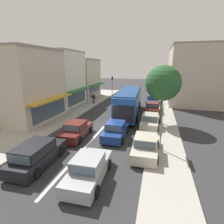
{
  "coord_description": "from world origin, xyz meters",
  "views": [
    {
      "loc": [
        5.32,
        -15.8,
        6.36
      ],
      "look_at": [
        0.43,
        2.79,
        1.2
      ],
      "focal_mm": 28.0,
      "sensor_mm": 36.0,
      "label": 1
    }
  ],
  "objects_px": {
    "parked_sedan_kerb_second": "(150,121)",
    "street_tree_right": "(163,83)",
    "parked_sedan_kerb_front": "(145,146)",
    "parked_sedan_kerb_rear": "(153,100)",
    "parked_sedan_kerb_third": "(152,108)",
    "directional_road_sign": "(162,117)",
    "wagon_queue_far_back": "(37,154)",
    "city_bus": "(129,101)",
    "pedestrian_with_handbag_near": "(94,98)",
    "sedan_queue_gap_filler": "(89,169)",
    "traffic_light_downstreet": "(112,83)",
    "sedan_adjacent_lane_lead": "(76,130)",
    "sedan_adjacent_lane_trail": "(116,130)"
  },
  "relations": [
    {
      "from": "parked_sedan_kerb_front",
      "to": "street_tree_right",
      "type": "relative_size",
      "value": 0.65
    },
    {
      "from": "parked_sedan_kerb_front",
      "to": "parked_sedan_kerb_rear",
      "type": "height_order",
      "value": "same"
    },
    {
      "from": "wagon_queue_far_back",
      "to": "street_tree_right",
      "type": "xyz_separation_m",
      "value": [
        7.84,
        10.47,
        3.8
      ]
    },
    {
      "from": "city_bus",
      "to": "pedestrian_with_handbag_near",
      "type": "xyz_separation_m",
      "value": [
        -6.75,
        4.81,
        -0.81
      ]
    },
    {
      "from": "sedan_adjacent_lane_trail",
      "to": "directional_road_sign",
      "type": "xyz_separation_m",
      "value": [
        3.88,
        -1.64,
        2.01
      ]
    },
    {
      "from": "parked_sedan_kerb_front",
      "to": "parked_sedan_kerb_third",
      "type": "distance_m",
      "value": 12.03
    },
    {
      "from": "city_bus",
      "to": "sedan_queue_gap_filler",
      "type": "height_order",
      "value": "city_bus"
    },
    {
      "from": "wagon_queue_far_back",
      "to": "street_tree_right",
      "type": "relative_size",
      "value": 0.71
    },
    {
      "from": "directional_road_sign",
      "to": "pedestrian_with_handbag_near",
      "type": "xyz_separation_m",
      "value": [
        -10.74,
        14.25,
        -1.61
      ]
    },
    {
      "from": "sedan_adjacent_lane_lead",
      "to": "parked_sedan_kerb_third",
      "type": "distance_m",
      "value": 12.2
    },
    {
      "from": "sedan_queue_gap_filler",
      "to": "traffic_light_downstreet",
      "type": "height_order",
      "value": "traffic_light_downstreet"
    },
    {
      "from": "city_bus",
      "to": "pedestrian_with_handbag_near",
      "type": "bearing_deg",
      "value": 144.54
    },
    {
      "from": "city_bus",
      "to": "street_tree_right",
      "type": "relative_size",
      "value": 1.71
    },
    {
      "from": "parked_sedan_kerb_second",
      "to": "parked_sedan_kerb_third",
      "type": "height_order",
      "value": "same"
    },
    {
      "from": "parked_sedan_kerb_rear",
      "to": "street_tree_right",
      "type": "relative_size",
      "value": 0.66
    },
    {
      "from": "parked_sedan_kerb_front",
      "to": "traffic_light_downstreet",
      "type": "height_order",
      "value": "traffic_light_downstreet"
    },
    {
      "from": "parked_sedan_kerb_second",
      "to": "street_tree_right",
      "type": "height_order",
      "value": "street_tree_right"
    },
    {
      "from": "city_bus",
      "to": "wagon_queue_far_back",
      "type": "bearing_deg",
      "value": -105.61
    },
    {
      "from": "sedan_adjacent_lane_trail",
      "to": "sedan_queue_gap_filler",
      "type": "bearing_deg",
      "value": -90.59
    },
    {
      "from": "parked_sedan_kerb_second",
      "to": "parked_sedan_kerb_third",
      "type": "xyz_separation_m",
      "value": [
        0.01,
        5.98,
        0.0
      ]
    },
    {
      "from": "parked_sedan_kerb_second",
      "to": "street_tree_right",
      "type": "bearing_deg",
      "value": 47.52
    },
    {
      "from": "sedan_adjacent_lane_lead",
      "to": "parked_sedan_kerb_rear",
      "type": "height_order",
      "value": "same"
    },
    {
      "from": "sedan_adjacent_lane_lead",
      "to": "pedestrian_with_handbag_near",
      "type": "distance_m",
      "value": 13.93
    },
    {
      "from": "city_bus",
      "to": "parked_sedan_kerb_third",
      "type": "xyz_separation_m",
      "value": [
        3.0,
        1.73,
        -1.22
      ]
    },
    {
      "from": "pedestrian_with_handbag_near",
      "to": "parked_sedan_kerb_third",
      "type": "bearing_deg",
      "value": -17.54
    },
    {
      "from": "street_tree_right",
      "to": "traffic_light_downstreet",
      "type": "bearing_deg",
      "value": 121.7
    },
    {
      "from": "traffic_light_downstreet",
      "to": "pedestrian_with_handbag_near",
      "type": "xyz_separation_m",
      "value": [
        -1.28,
        -7.5,
        -1.79
      ]
    },
    {
      "from": "parked_sedan_kerb_rear",
      "to": "directional_road_sign",
      "type": "distance_m",
      "value": 17.24
    },
    {
      "from": "parked_sedan_kerb_rear",
      "to": "pedestrian_with_handbag_near",
      "type": "height_order",
      "value": "pedestrian_with_handbag_near"
    },
    {
      "from": "parked_sedan_kerb_third",
      "to": "traffic_light_downstreet",
      "type": "bearing_deg",
      "value": 128.66
    },
    {
      "from": "city_bus",
      "to": "sedan_adjacent_lane_lead",
      "type": "bearing_deg",
      "value": -111.08
    },
    {
      "from": "sedan_adjacent_lane_lead",
      "to": "parked_sedan_kerb_second",
      "type": "relative_size",
      "value": 1.0
    },
    {
      "from": "parked_sedan_kerb_third",
      "to": "street_tree_right",
      "type": "height_order",
      "value": "street_tree_right"
    },
    {
      "from": "directional_road_sign",
      "to": "sedan_queue_gap_filler",
      "type": "bearing_deg",
      "value": -130.2
    },
    {
      "from": "wagon_queue_far_back",
      "to": "directional_road_sign",
      "type": "xyz_separation_m",
      "value": [
        7.78,
        4.11,
        1.93
      ]
    },
    {
      "from": "wagon_queue_far_back",
      "to": "parked_sedan_kerb_rear",
      "type": "xyz_separation_m",
      "value": [
        6.6,
        21.2,
        -0.08
      ]
    },
    {
      "from": "sedan_queue_gap_filler",
      "to": "directional_road_sign",
      "type": "xyz_separation_m",
      "value": [
        3.95,
        4.67,
        2.01
      ]
    },
    {
      "from": "parked_sedan_kerb_front",
      "to": "parked_sedan_kerb_third",
      "type": "xyz_separation_m",
      "value": [
        0.05,
        12.03,
        0.0
      ]
    },
    {
      "from": "city_bus",
      "to": "street_tree_right",
      "type": "height_order",
      "value": "street_tree_right"
    },
    {
      "from": "sedan_adjacent_lane_lead",
      "to": "directional_road_sign",
      "type": "distance_m",
      "value": 7.65
    },
    {
      "from": "parked_sedan_kerb_front",
      "to": "sedan_queue_gap_filler",
      "type": "bearing_deg",
      "value": -127.33
    },
    {
      "from": "street_tree_right",
      "to": "sedan_queue_gap_filler",
      "type": "bearing_deg",
      "value": -109.97
    },
    {
      "from": "parked_sedan_kerb_second",
      "to": "parked_sedan_kerb_third",
      "type": "bearing_deg",
      "value": 89.88
    },
    {
      "from": "directional_road_sign",
      "to": "sedan_adjacent_lane_lead",
      "type": "bearing_deg",
      "value": 174.12
    },
    {
      "from": "city_bus",
      "to": "traffic_light_downstreet",
      "type": "bearing_deg",
      "value": 113.95
    },
    {
      "from": "wagon_queue_far_back",
      "to": "pedestrian_with_handbag_near",
      "type": "relative_size",
      "value": 2.79
    },
    {
      "from": "parked_sedan_kerb_front",
      "to": "street_tree_right",
      "type": "distance_m",
      "value": 8.27
    },
    {
      "from": "parked_sedan_kerb_second",
      "to": "directional_road_sign",
      "type": "xyz_separation_m",
      "value": [
        1.0,
        -5.19,
        2.01
      ]
    },
    {
      "from": "wagon_queue_far_back",
      "to": "traffic_light_downstreet",
      "type": "height_order",
      "value": "traffic_light_downstreet"
    },
    {
      "from": "sedan_adjacent_lane_lead",
      "to": "parked_sedan_kerb_rear",
      "type": "bearing_deg",
      "value": 69.33
    }
  ]
}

